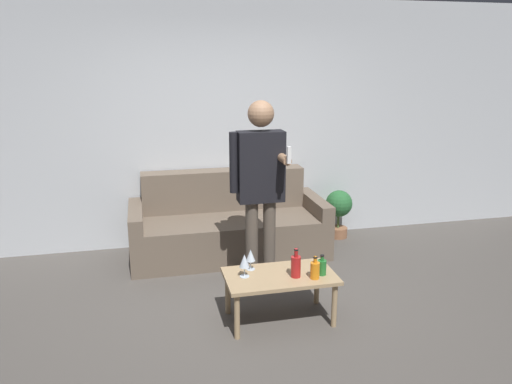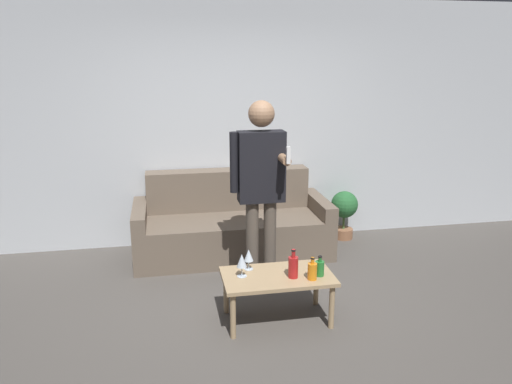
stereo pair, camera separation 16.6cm
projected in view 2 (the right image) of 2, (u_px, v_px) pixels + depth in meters
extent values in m
plane|color=#514C47|center=(269.00, 331.00, 3.91)|extent=(16.00, 16.00, 0.00)
cube|color=silver|center=(229.00, 125.00, 5.57)|extent=(8.00, 0.06, 2.70)
cube|color=#6B5B4C|center=(234.00, 239.00, 5.27)|extent=(1.79, 0.63, 0.43)
cube|color=#6B5B4C|center=(228.00, 207.00, 5.63)|extent=(1.79, 0.24, 0.87)
cube|color=#6B5B4C|center=(141.00, 234.00, 5.19)|extent=(0.14, 0.87, 0.59)
cube|color=#6B5B4C|center=(318.00, 223.00, 5.55)|extent=(0.14, 0.87, 0.59)
cube|color=tan|center=(278.00, 276.00, 3.98)|extent=(0.88, 0.50, 0.03)
cylinder|color=tan|center=(233.00, 316.00, 3.77)|extent=(0.04, 0.04, 0.37)
cylinder|color=tan|center=(332.00, 307.00, 3.91)|extent=(0.04, 0.04, 0.37)
cylinder|color=tan|center=(226.00, 292.00, 4.15)|extent=(0.04, 0.04, 0.37)
cylinder|color=tan|center=(316.00, 284.00, 4.29)|extent=(0.04, 0.04, 0.37)
cylinder|color=#23752D|center=(320.00, 268.00, 3.94)|extent=(0.07, 0.07, 0.12)
cylinder|color=#23752D|center=(320.00, 259.00, 3.92)|extent=(0.03, 0.03, 0.05)
cylinder|color=black|center=(320.00, 257.00, 3.92)|extent=(0.03, 0.03, 0.01)
cylinder|color=#B21E1E|center=(293.00, 267.00, 3.90)|extent=(0.08, 0.08, 0.17)
cylinder|color=#B21E1E|center=(293.00, 253.00, 3.87)|extent=(0.03, 0.03, 0.07)
cylinder|color=black|center=(294.00, 250.00, 3.87)|extent=(0.03, 0.03, 0.01)
cylinder|color=orange|center=(312.00, 271.00, 3.87)|extent=(0.07, 0.07, 0.13)
cylinder|color=orange|center=(313.00, 260.00, 3.85)|extent=(0.03, 0.03, 0.05)
cylinder|color=black|center=(313.00, 258.00, 3.85)|extent=(0.03, 0.03, 0.01)
cylinder|color=silver|center=(242.00, 276.00, 3.94)|extent=(0.08, 0.08, 0.01)
cylinder|color=silver|center=(242.00, 271.00, 3.93)|extent=(0.01, 0.01, 0.08)
cone|color=silver|center=(242.00, 260.00, 3.91)|extent=(0.08, 0.08, 0.11)
cylinder|color=silver|center=(249.00, 269.00, 4.07)|extent=(0.07, 0.07, 0.01)
cylinder|color=silver|center=(249.00, 265.00, 4.06)|extent=(0.01, 0.01, 0.07)
cone|color=silver|center=(249.00, 255.00, 4.04)|extent=(0.08, 0.08, 0.10)
cylinder|color=brown|center=(252.00, 245.00, 4.55)|extent=(0.11, 0.11, 0.83)
cylinder|color=brown|center=(270.00, 244.00, 4.58)|extent=(0.11, 0.11, 0.83)
cube|color=black|center=(261.00, 167.00, 4.37)|extent=(0.41, 0.18, 0.63)
sphere|color=#9E7556|center=(261.00, 114.00, 4.25)|extent=(0.23, 0.23, 0.23)
cylinder|color=black|center=(234.00, 163.00, 4.32)|extent=(0.07, 0.07, 0.53)
cylinder|color=#9E7556|center=(283.00, 159.00, 4.25)|extent=(0.07, 0.28, 0.07)
cube|color=white|center=(288.00, 155.00, 4.07)|extent=(0.03, 0.03, 0.14)
cylinder|color=#936042|center=(343.00, 233.00, 5.92)|extent=(0.22, 0.22, 0.12)
cylinder|color=#476B38|center=(344.00, 221.00, 5.88)|extent=(0.03, 0.03, 0.19)
sphere|color=#286633|center=(344.00, 204.00, 5.82)|extent=(0.31, 0.31, 0.31)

